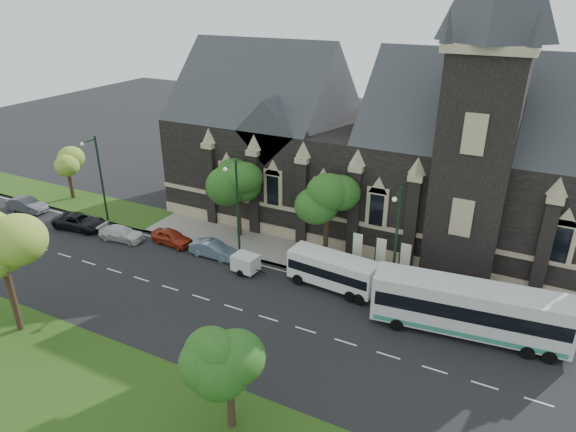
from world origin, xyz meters
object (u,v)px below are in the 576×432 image
Objects in this scene: street_lamp_mid at (236,203)px; box_trailer at (246,263)px; tour_coach at (469,308)px; car_far_black at (80,222)px; tree_park_near at (5,247)px; car_far_red at (172,237)px; shuttle_bus at (333,270)px; street_lamp_far at (99,175)px; banner_flag_center at (379,253)px; car_far_grey at (27,205)px; sedan at (213,249)px; tree_park_east at (233,357)px; tree_walk_right at (330,196)px; tree_walk_left at (240,180)px; banner_flag_right at (403,258)px; street_lamp_near at (396,236)px; banner_flag_left at (355,248)px; car_far_white at (122,233)px; tree_walk_far at (69,160)px.

street_lamp_mid is 5.19m from box_trailer.
tour_coach is 2.43× the size of car_far_black.
car_far_red is (1.03, 14.96, -5.69)m from tree_park_near.
tour_coach is 17.98m from box_trailer.
box_trailer is (-7.39, -1.18, -0.69)m from shuttle_bus.
street_lamp_far is 25.77m from shuttle_bus.
tour_coach is 10.65m from shuttle_bus.
banner_flag_center is 38.04m from car_far_grey.
banner_flag_center reaches higher than sedan.
car_far_black is (-29.36, -4.26, -1.63)m from banner_flag_center.
car_far_black is (-37.14, -0.00, -1.30)m from tour_coach.
tree_park_east is 18.58m from banner_flag_center.
box_trailer is 0.72× the size of car_far_red.
tree_walk_right is at bearing 161.36° from banner_flag_center.
tree_walk_left is 1.04× the size of shuttle_bus.
street_lamp_far is at bearing -176.40° from banner_flag_right.
street_lamp_mid reaches higher than box_trailer.
banner_flag_right is 7.18m from tour_coach.
car_far_black is at bearing -172.26° from banner_flag_right.
banner_flag_right is at bearing 7.60° from street_lamp_mid.
street_lamp_near reaches higher than tree_park_east.
tree_park_east is at bearing -90.35° from banner_flag_left.
street_lamp_mid is 16.00m from street_lamp_far.
car_far_grey is (-35.71, 14.55, -3.85)m from tree_park_east.
tree_park_east is at bearing -142.01° from sedan.
box_trailer is (18.12, -2.20, -4.20)m from street_lamp_far.
banner_flag_center is at bearing -76.38° from car_far_red.
tree_walk_right reaches higher than tree_walk_left.
banner_flag_left is 1.30× the size of box_trailer.
sedan is 15.20m from car_far_black.
street_lamp_far is 6.67m from car_far_white.
banner_flag_center is at bearing -88.86° from car_far_black.
tree_park_east reaches higher than car_far_red.
street_lamp_near reaches higher than car_far_white.
shuttle_bus is at bearing -93.88° from car_far_white.
tree_walk_right is at bearing -79.88° from car_far_white.
banner_flag_left is at bearing -75.41° from car_far_red.
banner_flag_left is (12.08, -1.70, -3.35)m from tree_walk_left.
car_far_black is at bearing -171.14° from banner_flag_left.
street_lamp_mid is 25.96m from car_far_grey.
car_far_white is 13.92m from car_far_grey.
tree_park_near is 17.74m from box_trailer.
street_lamp_near is 2.06× the size of sedan.
tree_walk_far is at bearing 178.03° from banner_flag_left.
shuttle_bus is (-2.78, -2.93, -0.78)m from banner_flag_center.
tour_coach is at bearing -23.55° from banner_flag_left.
car_far_red is (-8.86, 1.30, -0.19)m from box_trailer.
banner_flag_right is at bearing -77.17° from car_far_red.
tree_park_east is at bearing -103.11° from street_lamp_near.
street_lamp_mid is at bearing 138.89° from box_trailer.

